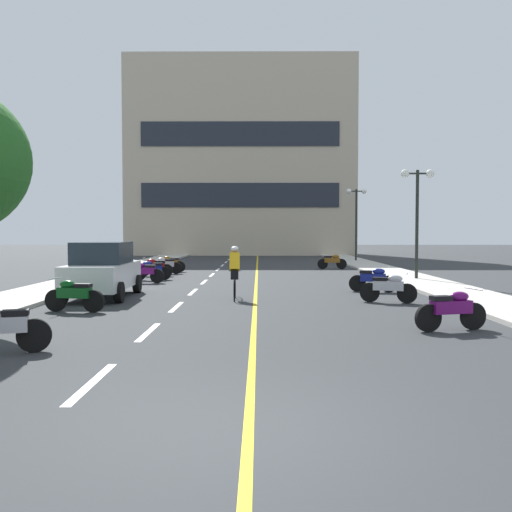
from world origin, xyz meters
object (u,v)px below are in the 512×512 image
(motorcycle_2, at_px, (452,309))
(motorcycle_10, at_px, (170,263))
(motorcycle_6, at_px, (144,272))
(cyclist_rider, at_px, (235,271))
(motorcycle_3, at_px, (74,294))
(motorcycle_4, at_px, (389,287))
(motorcycle_8, at_px, (155,267))
(street_lamp_mid, at_px, (417,198))
(motorcycle_5, at_px, (373,279))
(motorcycle_9, at_px, (165,265))
(motorcycle_7, at_px, (152,270))
(parked_car_near, at_px, (103,270))
(motorcycle_11, at_px, (332,261))
(street_lamp_far, at_px, (356,208))

(motorcycle_2, distance_m, motorcycle_10, 20.03)
(motorcycle_6, xyz_separation_m, cyclist_rider, (4.06, -5.58, 0.41))
(motorcycle_3, relative_size, motorcycle_4, 1.02)
(motorcycle_2, distance_m, motorcycle_8, 17.47)
(motorcycle_2, bearing_deg, street_lamp_mid, 77.44)
(motorcycle_6, bearing_deg, motorcycle_3, -90.78)
(street_lamp_mid, distance_m, motorcycle_5, 6.23)
(motorcycle_2, bearing_deg, motorcycle_3, 162.93)
(motorcycle_4, relative_size, motorcycle_9, 0.98)
(motorcycle_5, xyz_separation_m, cyclist_rider, (-4.87, -2.13, 0.41))
(street_lamp_mid, height_order, motorcycle_5, street_lamp_mid)
(motorcycle_7, height_order, cyclist_rider, cyclist_rider)
(motorcycle_3, distance_m, motorcycle_8, 12.06)
(street_lamp_mid, xyz_separation_m, motorcycle_7, (-11.71, 0.32, -3.17))
(motorcycle_6, distance_m, motorcycle_9, 5.12)
(motorcycle_8, bearing_deg, motorcycle_9, 82.03)
(street_lamp_mid, xyz_separation_m, motorcycle_5, (-2.83, -4.55, -3.17))
(motorcycle_6, distance_m, motorcycle_10, 6.63)
(parked_car_near, distance_m, motorcycle_8, 8.74)
(motorcycle_11, bearing_deg, cyclist_rider, -109.08)
(motorcycle_2, bearing_deg, motorcycle_7, 125.17)
(motorcycle_7, bearing_deg, motorcycle_9, 90.57)
(parked_car_near, height_order, motorcycle_10, parked_car_near)
(motorcycle_4, relative_size, motorcycle_10, 0.99)
(street_lamp_far, bearing_deg, motorcycle_6, -125.08)
(parked_car_near, bearing_deg, cyclist_rider, -5.59)
(parked_car_near, xyz_separation_m, motorcycle_11, (9.40, 14.19, -0.44))
(motorcycle_8, bearing_deg, street_lamp_far, 47.82)
(motorcycle_6, height_order, cyclist_rider, cyclist_rider)
(motorcycle_4, xyz_separation_m, motorcycle_7, (-8.72, 7.91, 0.00))
(motorcycle_7, bearing_deg, motorcycle_6, -91.86)
(street_lamp_mid, height_order, motorcycle_6, street_lamp_mid)
(motorcycle_5, height_order, motorcycle_8, same)
(motorcycle_3, height_order, motorcycle_5, same)
(motorcycle_9, relative_size, motorcycle_11, 1.00)
(motorcycle_4, height_order, cyclist_rider, cyclist_rider)
(motorcycle_3, xyz_separation_m, motorcycle_5, (9.04, 5.03, 0.00))
(motorcycle_5, xyz_separation_m, motorcycle_7, (-8.88, 4.87, 0.00))
(street_lamp_mid, distance_m, motorcycle_10, 13.35)
(parked_car_near, relative_size, cyclist_rider, 2.40)
(motorcycle_4, bearing_deg, street_lamp_far, 82.45)
(motorcycle_4, xyz_separation_m, motorcycle_10, (-8.74, 13.12, 0.00))
(motorcycle_7, bearing_deg, motorcycle_2, -54.83)
(street_lamp_far, distance_m, motorcycle_10, 16.03)
(motorcycle_8, bearing_deg, parked_car_near, -90.49)
(motorcycle_7, bearing_deg, motorcycle_3, -90.94)
(motorcycle_5, distance_m, motorcycle_6, 9.57)
(motorcycle_9, bearing_deg, motorcycle_2, -61.28)
(street_lamp_far, xyz_separation_m, motorcycle_7, (-11.82, -15.47, -3.43))
(motorcycle_10, bearing_deg, motorcycle_3, -90.54)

